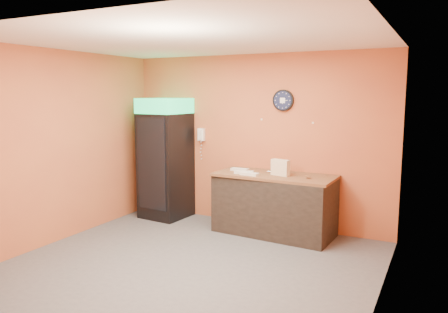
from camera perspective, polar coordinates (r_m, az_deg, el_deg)
The scene contains 15 objects.
floor at distance 5.80m, azimuth -3.90°, elevation -13.72°, with size 4.50×4.50×0.00m, color #47474C.
back_wall at distance 7.21m, azimuth 4.18°, elevation 2.10°, with size 4.50×0.02×2.80m, color #BE6335.
left_wall at distance 6.87m, azimuth -20.36°, elevation 1.30°, with size 0.02×4.00×2.80m, color #BE6335.
right_wall at distance 4.70m, azimuth 20.18°, elevation -1.67°, with size 0.02×4.00×2.80m, color #BE6335.
ceiling at distance 5.42m, azimuth -4.20°, elevation 14.91°, with size 4.50×4.00×0.02m, color white.
beverage_cooler at distance 7.66m, azimuth -7.82°, elevation -0.46°, with size 0.79×0.80×2.09m.
prep_counter at distance 6.84m, azimuth 6.55°, elevation -6.36°, with size 1.80×0.80×0.90m, color black.
wall_clock at distance 6.97m, azimuth 7.73°, elevation 7.28°, with size 0.34×0.06×0.34m.
wall_phone at distance 7.61m, azimuth -3.01°, elevation 2.87°, with size 0.12×0.10×0.22m.
butcher_paper at distance 6.74m, azimuth 6.62°, elevation -2.49°, with size 1.83×0.82×0.04m, color brown.
sub_roll_stack at distance 6.62m, azimuth 7.38°, elevation -1.44°, with size 0.30×0.17×0.24m.
wrapped_sandwich_left at distance 6.75m, azimuth 2.62°, elevation -2.07°, with size 0.29×0.12×0.04m, color silver.
wrapped_sandwich_mid at distance 6.61m, azimuth 3.32°, elevation -2.29°, with size 0.29×0.11×0.04m, color silver.
wrapped_sandwich_right at distance 6.98m, azimuth 2.09°, elevation -1.72°, with size 0.29×0.11×0.04m, color silver.
kitchen_tool at distance 6.84m, azimuth 7.04°, elevation -1.87°, with size 0.07×0.07×0.07m, color silver.
Camera 1 is at (2.78, -4.61, 2.17)m, focal length 35.00 mm.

